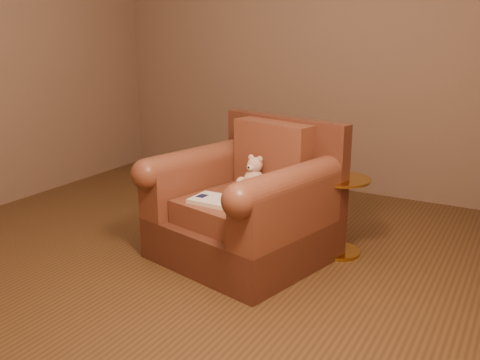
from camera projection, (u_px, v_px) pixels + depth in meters
The scene contains 5 objects.
floor at pixel (183, 254), 3.69m from camera, with size 4.00×4.00×0.00m, color #52371C.
armchair at pixel (248, 206), 3.58m from camera, with size 1.20×1.17×0.91m.
teddy_bear at pixel (253, 177), 3.61m from camera, with size 0.18×0.21×0.25m.
guidebook at pixel (219, 201), 3.37m from camera, with size 0.36×0.22×0.03m.
side_table at pixel (340, 213), 3.62m from camera, with size 0.39×0.39×0.54m.
Camera 1 is at (2.01, -2.78, 1.50)m, focal length 40.00 mm.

